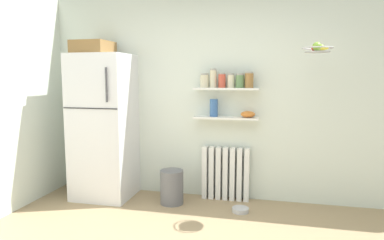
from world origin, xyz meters
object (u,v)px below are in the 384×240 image
Objects in this scene: vase at (214,108)px; shelf_bowl at (248,114)px; radiator at (226,173)px; storage_jar_1 at (213,78)px; hanging_fruit_basket at (318,48)px; storage_jar_0 at (204,81)px; storage_jar_4 at (240,81)px; storage_jar_3 at (231,81)px; storage_jar_2 at (222,80)px; refrigerator at (103,124)px; storage_jar_5 at (249,80)px; trash_bin at (172,187)px; pet_food_bowl at (240,210)px.

vase is 1.26× the size of shelf_bowl.
radiator is 3.87× the size of shelf_bowl.
storage_jar_1 is 1.26m from hanging_fruit_basket.
storage_jar_0 is 0.44m from storage_jar_4.
storage_jar_3 and storage_jar_4 have the same top height.
storage_jar_3 is at bearing 180.00° from storage_jar_4.
hanging_fruit_basket reaches higher than storage_jar_4.
storage_jar_4 is 0.46m from vase.
hanging_fruit_basket is at bearing -20.01° from storage_jar_2.
hanging_fruit_basket is at bearing -3.84° from refrigerator.
shelf_bowl is (1.82, 0.21, 0.15)m from refrigerator.
radiator is 3.92× the size of storage_jar_4.
hanging_fruit_basket is at bearing -22.50° from radiator.
storage_jar_5 is (0.22, 0.00, 0.01)m from storage_jar_3.
storage_jar_3 is (1.61, 0.21, 0.55)m from refrigerator.
storage_jar_2 reaches higher than vase.
refrigerator is at bearing 176.25° from trash_bin.
storage_jar_3 is at bearing 115.96° from pet_food_bowl.
storage_jar_0 is 0.33m from storage_jar_3.
storage_jar_3 is 0.79× the size of vase.
storage_jar_1 is 1.60m from pet_food_bowl.
storage_jar_1 is at bearing 180.00° from storage_jar_2.
storage_jar_5 is (0.55, 0.00, 0.01)m from storage_jar_0.
storage_jar_0 is 0.36m from vase.
refrigerator is 1.41m from storage_jar_0.
hanging_fruit_basket is (1.15, -0.38, 0.68)m from vase.
hanging_fruit_basket is at bearing -3.90° from trash_bin.
storage_jar_3 is 0.46m from shelf_bowl.
shelf_bowl is at bearing -6.41° from radiator.
refrigerator is 2.71m from hanging_fruit_basket.
storage_jar_4 is (0.16, -0.03, 1.17)m from radiator.
storage_jar_4 is (0.11, 0.00, -0.00)m from storage_jar_3.
vase is (0.01, 0.00, -0.36)m from storage_jar_1.
pet_food_bowl is (0.85, -0.08, -0.18)m from trash_bin.
storage_jar_3 is 1.00× the size of storage_jar_4.
storage_jar_2 is at bearing 159.99° from hanging_fruit_basket.
storage_jar_2 reaches higher than radiator.
storage_jar_2 is 1.45m from trash_bin.
storage_jar_4 is at bearing 0.00° from vase.
storage_jar_0 is 0.68m from shelf_bowl.
trash_bin is at bearing -149.90° from vase.
radiator is 1.18m from storage_jar_4.
vase reaches higher than trash_bin.
trash_bin is (0.93, -0.06, -0.75)m from refrigerator.
storage_jar_1 is at bearing 180.00° from storage_jar_3.
storage_jar_1 is 1.43m from trash_bin.
storage_jar_3 is 1.07m from hanging_fruit_basket.
storage_jar_3 is 0.55× the size of hanging_fruit_basket.
storage_jar_5 is 1.61m from trash_bin.
refrigerator reaches higher than radiator.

